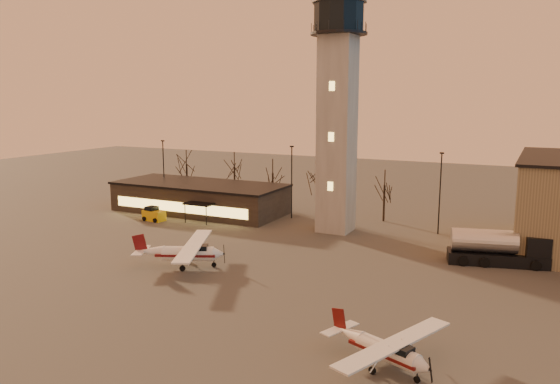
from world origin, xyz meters
name	(u,v)px	position (x,y,z in m)	size (l,w,h in m)	color
ground	(200,314)	(0.00, 0.00, 0.00)	(220.00, 220.00, 0.00)	#3C3A37
control_tower	(338,100)	(0.00, 30.00, 16.33)	(6.80, 6.80, 32.60)	gray
terminal	(200,197)	(-21.99, 31.98, 2.16)	(25.40, 12.20, 4.30)	black
light_poles	(343,188)	(0.50, 31.00, 5.41)	(58.50, 12.25, 10.14)	black
tree_row	(272,169)	(-13.70, 39.16, 5.94)	(37.20, 9.20, 8.80)	black
cessna_front	(390,356)	(15.64, -2.24, 0.97)	(8.28, 10.03, 2.84)	silver
cessna_rear	(190,256)	(-7.73, 9.50, 1.15)	(9.78, 11.75, 3.36)	white
fuel_truck	(497,251)	(19.61, 23.99, 1.41)	(9.97, 4.92, 3.56)	black
service_cart	(154,215)	(-24.36, 24.36, 0.73)	(3.18, 2.20, 1.92)	#E0AF0D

